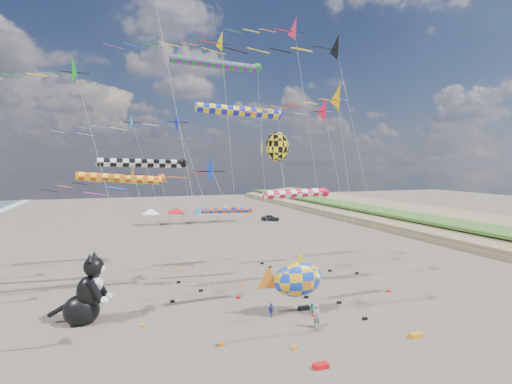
{
  "coord_description": "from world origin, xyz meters",
  "views": [
    {
      "loc": [
        -12.39,
        -19.45,
        11.91
      ],
      "look_at": [
        -1.24,
        12.0,
        9.58
      ],
      "focal_mm": 28.0,
      "sensor_mm": 36.0,
      "label": 1
    }
  ],
  "objects_px": {
    "cat_inflatable": "(85,287)",
    "child_green": "(312,309)",
    "child_blue": "(271,310)",
    "fish_inflatable": "(298,279)",
    "person_adult": "(317,316)",
    "parked_car": "(270,218)"
  },
  "relations": [
    {
      "from": "cat_inflatable",
      "to": "child_green",
      "type": "bearing_deg",
      "value": 3.55
    },
    {
      "from": "child_green",
      "to": "child_blue",
      "type": "distance_m",
      "value": 3.26
    },
    {
      "from": "fish_inflatable",
      "to": "person_adult",
      "type": "xyz_separation_m",
      "value": [
        0.2,
        -2.9,
        -1.95
      ]
    },
    {
      "from": "fish_inflatable",
      "to": "child_blue",
      "type": "distance_m",
      "value": 3.16
    },
    {
      "from": "parked_car",
      "to": "person_adult",
      "type": "bearing_deg",
      "value": -172.8
    },
    {
      "from": "person_adult",
      "to": "parked_car",
      "type": "distance_m",
      "value": 54.89
    },
    {
      "from": "child_blue",
      "to": "cat_inflatable",
      "type": "bearing_deg",
      "value": 147.31
    },
    {
      "from": "fish_inflatable",
      "to": "parked_car",
      "type": "xyz_separation_m",
      "value": [
        17.16,
        49.3,
        -2.15
      ]
    },
    {
      "from": "child_green",
      "to": "person_adult",
      "type": "bearing_deg",
      "value": -85.02
    },
    {
      "from": "fish_inflatable",
      "to": "child_green",
      "type": "bearing_deg",
      "value": -37.77
    },
    {
      "from": "fish_inflatable",
      "to": "child_blue",
      "type": "height_order",
      "value": "fish_inflatable"
    },
    {
      "from": "person_adult",
      "to": "child_blue",
      "type": "height_order",
      "value": "person_adult"
    },
    {
      "from": "child_green",
      "to": "fish_inflatable",
      "type": "bearing_deg",
      "value": 165.96
    },
    {
      "from": "person_adult",
      "to": "child_blue",
      "type": "bearing_deg",
      "value": 123.99
    },
    {
      "from": "cat_inflatable",
      "to": "child_green",
      "type": "distance_m",
      "value": 17.42
    },
    {
      "from": "cat_inflatable",
      "to": "child_blue",
      "type": "bearing_deg",
      "value": 3.5
    },
    {
      "from": "cat_inflatable",
      "to": "child_blue",
      "type": "distance_m",
      "value": 14.18
    },
    {
      "from": "child_green",
      "to": "parked_car",
      "type": "height_order",
      "value": "parked_car"
    },
    {
      "from": "fish_inflatable",
      "to": "child_green",
      "type": "relative_size",
      "value": 5.55
    },
    {
      "from": "child_green",
      "to": "child_blue",
      "type": "bearing_deg",
      "value": -170.9
    },
    {
      "from": "cat_inflatable",
      "to": "child_blue",
      "type": "xyz_separation_m",
      "value": [
        13.55,
        -3.6,
        -2.15
      ]
    },
    {
      "from": "parked_car",
      "to": "child_blue",
      "type": "bearing_deg",
      "value": -176.3
    }
  ]
}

